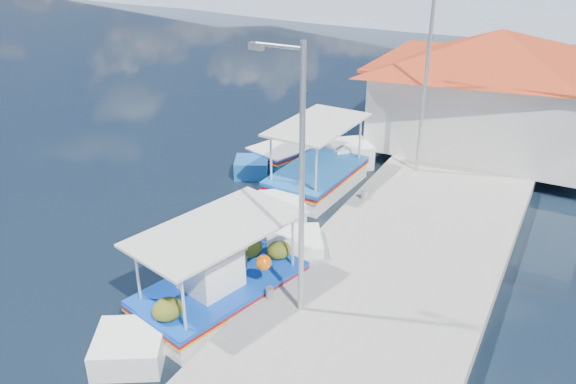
% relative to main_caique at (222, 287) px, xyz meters
% --- Properties ---
extents(ground, '(160.00, 160.00, 0.00)m').
position_rel_main_caique_xyz_m(ground, '(-2.52, -1.90, -0.46)').
color(ground, black).
rests_on(ground, ground).
extents(quay, '(5.00, 44.00, 0.50)m').
position_rel_main_caique_xyz_m(quay, '(3.38, 4.10, -0.21)').
color(quay, '#9F9D94').
rests_on(quay, ground).
extents(bollards, '(0.20, 17.20, 0.30)m').
position_rel_main_caique_xyz_m(bollards, '(1.28, 3.35, 0.19)').
color(bollards, '#A5A8AD').
rests_on(bollards, quay).
extents(main_caique, '(3.25, 7.06, 2.39)m').
position_rel_main_caique_xyz_m(main_caique, '(0.00, 0.00, 0.00)').
color(main_caique, white).
rests_on(main_caique, ground).
extents(caique_green_canopy, '(2.37, 7.13, 2.67)m').
position_rel_main_caique_xyz_m(caique_green_canopy, '(-0.80, 7.09, -0.06)').
color(caique_green_canopy, white).
rests_on(caique_green_canopy, ground).
extents(caique_blue_hull, '(2.96, 5.69, 1.06)m').
position_rel_main_caique_xyz_m(caique_blue_hull, '(-2.79, 9.06, -0.17)').
color(caique_blue_hull, '#1C60AA').
rests_on(caique_blue_hull, ground).
extents(harbor_building, '(10.49, 10.49, 4.40)m').
position_rel_main_caique_xyz_m(harbor_building, '(3.68, 13.10, 2.31)').
color(harbor_building, silver).
rests_on(harbor_building, quay).
extents(lamp_post_near, '(1.21, 0.14, 6.00)m').
position_rel_main_caique_xyz_m(lamp_post_near, '(1.99, 0.10, 3.39)').
color(lamp_post_near, '#A5A8AD').
rests_on(lamp_post_near, quay).
extents(lamp_post_far, '(1.21, 0.14, 6.00)m').
position_rel_main_caique_xyz_m(lamp_post_far, '(1.99, 9.10, 3.39)').
color(lamp_post_far, '#A5A8AD').
rests_on(lamp_post_far, quay).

